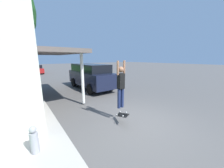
{
  "coord_description": "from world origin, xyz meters",
  "views": [
    {
      "loc": [
        -3.7,
        -3.08,
        2.54
      ],
      "look_at": [
        0.22,
        2.16,
        1.18
      ],
      "focal_mm": 20.0,
      "sensor_mm": 36.0,
      "label": 1
    }
  ],
  "objects": [
    {
      "name": "ground_plane",
      "position": [
        0.0,
        0.0,
        0.0
      ],
      "size": [
        120.0,
        120.0,
        0.0
      ],
      "primitive_type": "plane",
      "color": "#54514F"
    },
    {
      "name": "sidewalk",
      "position": [
        -3.6,
        6.0,
        0.05
      ],
      "size": [
        1.8,
        80.0,
        0.1
      ],
      "color": "#ADA89E",
      "rests_on": "ground_plane"
    },
    {
      "name": "suv_parked",
      "position": [
        1.1,
        6.35,
        1.11
      ],
      "size": [
        2.05,
        5.19,
        2.06
      ],
      "color": "black",
      "rests_on": "ground_plane"
    },
    {
      "name": "car_down_street",
      "position": [
        -1.33,
        21.36,
        0.71
      ],
      "size": [
        1.93,
        4.57,
        1.45
      ],
      "color": "maroon",
      "rests_on": "ground_plane"
    },
    {
      "name": "skateboarder",
      "position": [
        -0.54,
        0.56,
        1.53
      ],
      "size": [
        0.41,
        0.22,
        1.89
      ],
      "color": "#192347",
      "rests_on": "ground_plane"
    },
    {
      "name": "skateboard",
      "position": [
        -0.64,
        0.33,
        0.35
      ],
      "size": [
        0.34,
        0.77,
        0.39
      ],
      "color": "black",
      "rests_on": "ground_plane"
    },
    {
      "name": "fire_hydrant",
      "position": [
        -3.6,
        0.41,
        0.46
      ],
      "size": [
        0.2,
        0.2,
        0.75
      ],
      "color": "#99999E",
      "rests_on": "sidewalk"
    }
  ]
}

